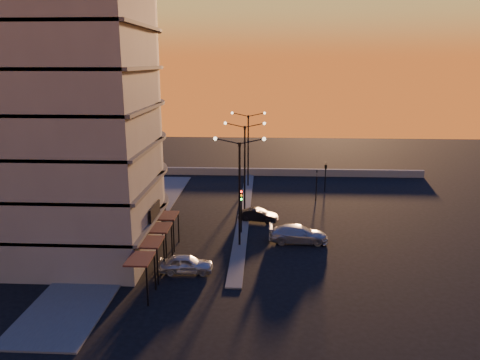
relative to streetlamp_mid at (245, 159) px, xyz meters
name	(u,v)px	position (x,y,z in m)	size (l,w,h in m)	color
ground	(240,246)	(0.00, -10.00, -5.59)	(120.00, 120.00, 0.00)	black
sidewalk_west	(133,227)	(-10.50, -6.00, -5.53)	(5.00, 40.00, 0.12)	#4B4B49
median	(245,210)	(0.00, 0.00, -5.53)	(1.20, 36.00, 0.12)	#4B4B49
parapet	(264,172)	(2.00, 16.00, -5.09)	(44.00, 0.50, 1.00)	slate
building	(69,106)	(-14.00, -9.97, 6.32)	(14.35, 17.08, 25.00)	slate
streetlamp_near	(240,183)	(0.00, -10.00, 0.00)	(4.32, 0.32, 9.51)	black
streetlamp_mid	(245,159)	(0.00, 0.00, 0.00)	(4.32, 0.32, 9.51)	black
streetlamp_far	(248,143)	(0.00, 10.00, 0.00)	(4.32, 0.32, 9.51)	black
traffic_light_main	(241,204)	(0.00, -7.13, -2.70)	(0.28, 0.44, 4.25)	black
signal_east_a	(316,184)	(8.00, 4.00, -3.66)	(0.13, 0.16, 3.60)	black
signal_east_b	(326,167)	(9.50, 8.00, -2.49)	(0.42, 1.99, 3.60)	black
car_hatchback	(186,264)	(-3.73, -15.48, -4.91)	(1.62, 4.03, 1.37)	#AEB2B6
car_sedan	(258,215)	(1.50, -3.48, -4.96)	(1.34, 3.83, 1.26)	black
car_wagon	(298,234)	(5.13, -8.88, -4.84)	(2.12, 5.21, 1.51)	#A0A3A7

